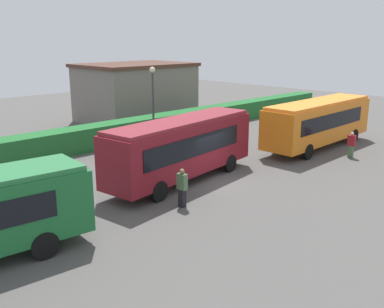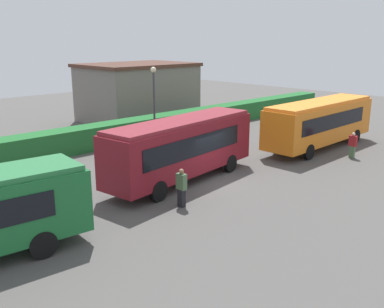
{
  "view_description": "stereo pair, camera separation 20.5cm",
  "coord_description": "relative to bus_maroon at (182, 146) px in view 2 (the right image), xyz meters",
  "views": [
    {
      "loc": [
        -16.32,
        -14.77,
        7.43
      ],
      "look_at": [
        -1.19,
        0.56,
        1.69
      ],
      "focal_mm": 40.88,
      "sensor_mm": 36.0,
      "label": 1
    },
    {
      "loc": [
        -16.17,
        -14.91,
        7.43
      ],
      "look_at": [
        -1.19,
        0.56,
        1.69
      ],
      "focal_mm": 40.88,
      "sensor_mm": 36.0,
      "label": 2
    }
  ],
  "objects": [
    {
      "name": "ground_plane",
      "position": [
        1.05,
        -1.46,
        -1.92
      ],
      "size": [
        83.09,
        83.09,
        0.0
      ],
      "primitive_type": "plane",
      "color": "#514F4C"
    },
    {
      "name": "bus_maroon",
      "position": [
        0.0,
        0.0,
        0.0
      ],
      "size": [
        9.96,
        3.53,
        3.35
      ],
      "rotation": [
        0.0,
        0.0,
        0.13
      ],
      "color": "maroon",
      "rests_on": "ground_plane"
    },
    {
      "name": "bus_orange",
      "position": [
        11.8,
        -1.24,
        -0.04
      ],
      "size": [
        10.57,
        2.67,
        3.27
      ],
      "rotation": [
        0.0,
        0.0,
        0.01
      ],
      "color": "orange",
      "rests_on": "ground_plane"
    },
    {
      "name": "person_left",
      "position": [
        -2.53,
        -2.69,
        -0.97
      ],
      "size": [
        0.27,
        0.49,
        1.8
      ],
      "rotation": [
        0.0,
        0.0,
        0.02
      ],
      "color": "black",
      "rests_on": "ground_plane"
    },
    {
      "name": "person_center",
      "position": [
        -0.71,
        2.74,
        -0.98
      ],
      "size": [
        0.52,
        0.41,
        1.78
      ],
      "rotation": [
        0.0,
        0.0,
        4.34
      ],
      "color": "olive",
      "rests_on": "ground_plane"
    },
    {
      "name": "person_right",
      "position": [
        10.98,
        -4.11,
        -1.06
      ],
      "size": [
        0.26,
        0.48,
        1.65
      ],
      "rotation": [
        0.0,
        0.0,
        3.15
      ],
      "color": "#4C6B47",
      "rests_on": "ground_plane"
    },
    {
      "name": "hedge_row",
      "position": [
        1.05,
        9.52,
        -1.11
      ],
      "size": [
        53.55,
        1.78,
        1.6
      ],
      "primitive_type": "cube",
      "color": "#21652D",
      "rests_on": "ground_plane"
    },
    {
      "name": "depot_building",
      "position": [
        9.4,
        16.15,
        0.69
      ],
      "size": [
        9.87,
        7.16,
        5.19
      ],
      "color": "slate",
      "rests_on": "ground_plane"
    },
    {
      "name": "lamppost",
      "position": [
        2.86,
        5.76,
        1.6
      ],
      "size": [
        0.36,
        0.36,
        5.63
      ],
      "color": "#38383D",
      "rests_on": "ground_plane"
    }
  ]
}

